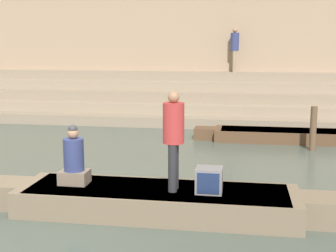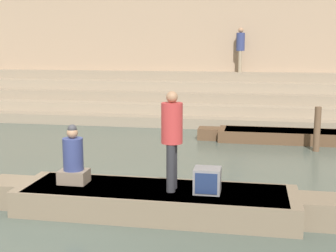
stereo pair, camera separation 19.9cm
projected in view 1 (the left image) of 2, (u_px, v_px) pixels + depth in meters
The scene contains 10 objects.
ground_plane at pixel (65, 210), 8.41m from camera, with size 120.00×120.00×0.00m, color #47544C.
ghat_steps at pixel (165, 102), 18.71m from camera, with size 36.00×3.74×1.80m.
back_wall at pixel (172, 18), 20.03m from camera, with size 34.20×1.28×8.10m.
rowboat_main at pixel (157, 200), 8.18m from camera, with size 6.27×1.48×0.46m.
person_standing at pixel (174, 134), 7.90m from camera, with size 0.36×0.36×1.71m.
person_rowing at pixel (74, 161), 8.37m from camera, with size 0.51×0.40×1.08m.
tv_set at pixel (209, 180), 7.90m from camera, with size 0.45×0.40×0.43m.
moored_boat_shore at pixel (292, 135), 14.22m from camera, with size 5.93×1.10×0.36m.
mooring_post at pixel (313, 129), 12.97m from camera, with size 0.18×0.18×1.24m, color brown.
person_on_steps at pixel (235, 47), 18.87m from camera, with size 0.34×0.34×1.78m.
Camera 1 is at (3.12, -7.61, 2.95)m, focal length 50.00 mm.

